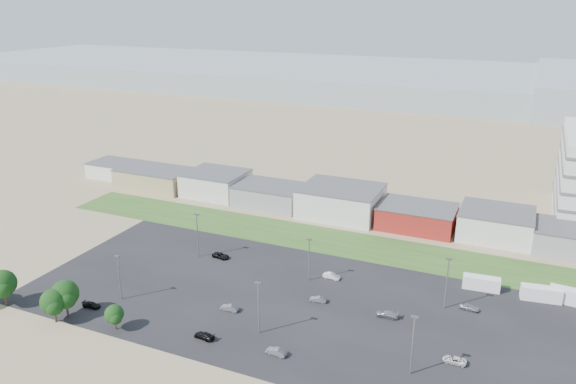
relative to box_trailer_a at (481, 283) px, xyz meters
The scene contains 28 objects.
ground 54.53m from the box_trailer_a, 130.97° to the right, with size 700.00×700.00×0.00m, color #877A56.
parking_lot 37.34m from the box_trailer_a, 145.46° to the right, with size 120.00×50.00×0.01m, color black.
grass_strip 37.37m from the box_trailer_a, 163.12° to the left, with size 160.00×16.00×0.02m, color #324F1D.
hills_backdrop 273.89m from the box_trailer_a, 89.11° to the left, with size 700.00×200.00×9.00m, color gray, non-canonical shape.
building_row 60.65m from the box_trailer_a, 150.50° to the left, with size 170.00×20.00×8.00m, color silver, non-canonical shape.
box_trailer_a is the anchor object (origin of this frame).
box_trailer_b 11.72m from the box_trailer_a, ahead, with size 7.89×2.47×2.96m, color silver, non-canonical shape.
box_trailer_c 17.31m from the box_trailer_a, ahead, with size 8.18×2.56×3.07m, color silver, non-canonical shape.
tree_left 98.59m from the box_trailer_a, 152.25° to the right, with size 5.80×5.80×8.69m, color black, non-canonical shape.
tree_mid 86.87m from the box_trailer_a, 147.61° to the right, with size 5.16×5.16×7.74m, color black, non-canonical shape.
tree_right 85.10m from the box_trailer_a, 148.89° to the right, with size 5.71×5.71×8.56m, color black, non-canonical shape.
tree_near 75.23m from the box_trailer_a, 144.30° to the right, with size 3.81×3.81×5.72m, color black, non-canonical shape.
lightpole_front_l 75.87m from the box_trailer_a, 152.95° to the right, with size 1.16×0.48×9.83m, color slate, non-canonical shape.
lightpole_front_m 49.64m from the box_trailer_a, 136.54° to the right, with size 1.23×0.51×10.48m, color slate, non-canonical shape.
lightpole_front_r 35.74m from the box_trailer_a, 102.35° to the right, with size 1.28×0.53×10.86m, color slate, non-canonical shape.
lightpole_back_l 64.93m from the box_trailer_a, behind, with size 1.29×0.54×11.01m, color slate, non-canonical shape.
lightpole_back_m 37.07m from the box_trailer_a, 162.47° to the right, with size 1.16×0.48×9.86m, color slate, non-canonical shape.
lightpole_back_r 13.15m from the box_trailer_a, 117.97° to the right, with size 1.29×0.54×10.97m, color slate, non-canonical shape.
parked_car_0 28.81m from the box_trailer_a, 92.69° to the right, with size 1.84×4.00×1.11m, color silver.
parked_car_3 59.49m from the box_trailer_a, 138.04° to the right, with size 1.66×4.09×1.19m, color black.
parked_car_4 53.58m from the box_trailer_a, 146.76° to the right, with size 1.31×3.76×1.24m, color #595B5E.
parked_car_7 35.49m from the box_trailer_a, 147.52° to the right, with size 1.21×3.46×1.14m, color #595B5E.
parked_car_8 9.99m from the box_trailer_a, 96.67° to the right, with size 1.49×3.70×1.26m, color #A5A5AA.
parked_car_9 59.36m from the box_trailer_a, behind, with size 1.99×4.31×1.20m, color black.
parked_car_10 81.14m from the box_trailer_a, 150.80° to the right, with size 1.55×3.81×1.11m, color black.
parked_car_11 31.96m from the box_trailer_a, 164.81° to the right, with size 1.34×3.83×1.26m, color silver.
parked_car_12 24.64m from the box_trailer_a, 129.21° to the right, with size 1.79×4.40×1.28m, color #A5A5AA.
parked_car_13 49.20m from the box_trailer_a, 127.74° to the right, with size 1.33×3.82×1.26m, color #595B5E.
Camera 1 is at (41.18, -73.07, 58.71)m, focal length 35.00 mm.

